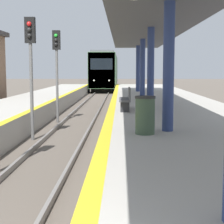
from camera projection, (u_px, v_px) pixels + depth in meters
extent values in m
cube|color=black|center=(106.00, 86.00, 50.53)|extent=(2.44, 20.73, 0.55)
cube|color=#477247|center=(106.00, 70.00, 50.28)|extent=(2.87, 23.03, 3.81)
cube|color=yellow|center=(102.00, 70.00, 38.92)|extent=(2.81, 0.16, 3.74)
cube|color=black|center=(101.00, 64.00, 38.79)|extent=(2.29, 0.06, 1.14)
cube|color=#59595E|center=(106.00, 55.00, 50.05)|extent=(2.44, 21.88, 0.24)
sphere|color=white|center=(94.00, 81.00, 39.00)|extent=(0.18, 0.18, 0.18)
sphere|color=white|center=(109.00, 81.00, 38.97)|extent=(0.18, 0.18, 0.18)
cylinder|color=#595959|center=(32.00, 92.00, 13.44)|extent=(0.12, 0.12, 3.49)
cube|color=black|center=(30.00, 30.00, 13.20)|extent=(0.36, 0.20, 0.90)
sphere|color=red|center=(29.00, 24.00, 13.04)|extent=(0.16, 0.16, 0.16)
sphere|color=black|center=(29.00, 30.00, 13.06)|extent=(0.16, 0.16, 0.16)
sphere|color=black|center=(29.00, 36.00, 13.09)|extent=(0.16, 0.16, 0.16)
cylinder|color=#595959|center=(57.00, 87.00, 17.91)|extent=(0.12, 0.12, 3.49)
cube|color=black|center=(56.00, 40.00, 17.66)|extent=(0.36, 0.20, 0.90)
sphere|color=green|center=(56.00, 35.00, 17.51)|extent=(0.16, 0.16, 0.16)
sphere|color=black|center=(56.00, 40.00, 17.53)|extent=(0.16, 0.16, 0.16)
sphere|color=black|center=(56.00, 44.00, 17.56)|extent=(0.16, 0.16, 0.16)
cylinder|color=navy|center=(169.00, 67.00, 9.96)|extent=(0.30, 0.30, 3.44)
cylinder|color=navy|center=(151.00, 68.00, 16.01)|extent=(0.30, 0.30, 3.44)
cylinder|color=navy|center=(143.00, 68.00, 22.07)|extent=(0.30, 0.30, 3.44)
cylinder|color=navy|center=(138.00, 69.00, 28.12)|extent=(0.30, 0.30, 3.44)
cube|color=#3F3F44|center=(151.00, 25.00, 15.81)|extent=(3.51, 30.47, 0.20)
cylinder|color=#384C38|center=(145.00, 116.00, 9.60)|extent=(0.50, 0.50, 0.92)
cylinder|color=#262626|center=(145.00, 97.00, 9.55)|extent=(0.53, 0.53, 0.06)
cube|color=#4C4C51|center=(125.00, 100.00, 15.22)|extent=(0.44, 1.76, 0.08)
cube|color=#4C4C51|center=(129.00, 93.00, 15.18)|extent=(0.06, 1.76, 0.44)
cube|color=#262628|center=(125.00, 107.00, 14.55)|extent=(0.35, 0.08, 0.40)
cube|color=#262628|center=(125.00, 104.00, 15.94)|extent=(0.35, 0.08, 0.40)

